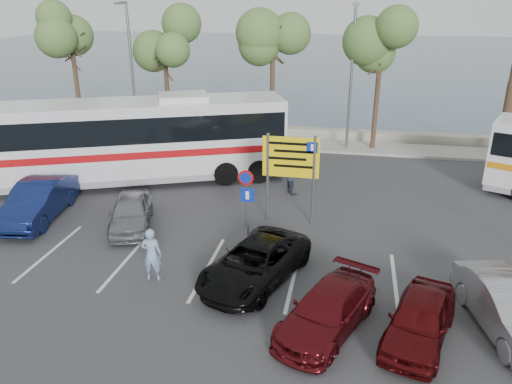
% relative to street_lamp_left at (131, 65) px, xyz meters
% --- Properties ---
extents(ground, '(120.00, 120.00, 0.00)m').
position_rel_street_lamp_left_xyz_m(ground, '(10.00, -13.52, -4.60)').
color(ground, '#323234').
rests_on(ground, ground).
extents(kerb_strip, '(44.00, 2.40, 0.15)m').
position_rel_street_lamp_left_xyz_m(kerb_strip, '(10.00, 0.48, -4.52)').
color(kerb_strip, '#9C9B8E').
rests_on(kerb_strip, ground).
extents(seawall, '(48.00, 0.80, 0.60)m').
position_rel_street_lamp_left_xyz_m(seawall, '(10.00, 2.48, -4.30)').
color(seawall, gray).
rests_on(seawall, ground).
extents(sea, '(140.00, 140.00, 0.00)m').
position_rel_street_lamp_left_xyz_m(sea, '(10.00, 46.48, -4.59)').
color(sea, '#43536B').
rests_on(sea, ground).
extents(tree_far_left, '(3.20, 3.20, 7.60)m').
position_rel_street_lamp_left_xyz_m(tree_far_left, '(-4.00, 0.48, 1.73)').
color(tree_far_left, '#382619').
rests_on(tree_far_left, kerb_strip).
extents(tree_left, '(3.20, 3.20, 7.20)m').
position_rel_street_lamp_left_xyz_m(tree_left, '(2.00, 0.48, 1.41)').
color(tree_left, '#382619').
rests_on(tree_left, kerb_strip).
extents(tree_mid, '(3.20, 3.20, 8.00)m').
position_rel_street_lamp_left_xyz_m(tree_mid, '(8.50, 0.48, 2.06)').
color(tree_mid, '#382619').
rests_on(tree_mid, kerb_strip).
extents(tree_right, '(3.20, 3.20, 7.40)m').
position_rel_street_lamp_left_xyz_m(tree_right, '(14.50, 0.48, 1.57)').
color(tree_right, '#382619').
rests_on(tree_right, kerb_strip).
extents(street_lamp_left, '(0.45, 1.15, 8.01)m').
position_rel_street_lamp_left_xyz_m(street_lamp_left, '(0.00, 0.00, 0.00)').
color(street_lamp_left, slate).
rests_on(street_lamp_left, kerb_strip).
extents(street_lamp_right, '(0.45, 1.15, 8.01)m').
position_rel_street_lamp_left_xyz_m(street_lamp_right, '(13.00, 0.00, 0.00)').
color(street_lamp_right, slate).
rests_on(street_lamp_right, kerb_strip).
extents(direction_sign, '(2.20, 0.12, 3.60)m').
position_rel_street_lamp_left_xyz_m(direction_sign, '(11.00, -10.32, -2.17)').
color(direction_sign, slate).
rests_on(direction_sign, ground).
extents(sign_no_stop, '(0.60, 0.08, 2.35)m').
position_rel_street_lamp_left_xyz_m(sign_no_stop, '(9.40, -11.13, -3.02)').
color(sign_no_stop, slate).
rests_on(sign_no_stop, ground).
extents(sign_parking, '(0.50, 0.07, 2.25)m').
position_rel_street_lamp_left_xyz_m(sign_parking, '(9.80, -12.73, -3.13)').
color(sign_parking, slate).
rests_on(sign_parking, ground).
extents(lane_markings, '(12.02, 4.20, 0.01)m').
position_rel_street_lamp_left_xyz_m(lane_markings, '(8.86, -14.52, -4.60)').
color(lane_markings, silver).
rests_on(lane_markings, ground).
extents(coach_bus_left, '(13.50, 7.79, 4.19)m').
position_rel_street_lamp_left_xyz_m(coach_bus_left, '(3.50, -7.02, -2.66)').
color(coach_bus_left, silver).
rests_on(coach_bus_left, ground).
extents(car_silver_a, '(2.63, 4.04, 1.28)m').
position_rel_street_lamp_left_xyz_m(car_silver_a, '(5.00, -12.02, -3.96)').
color(car_silver_a, gray).
rests_on(car_silver_a, ground).
extents(car_blue, '(2.28, 4.82, 1.53)m').
position_rel_street_lamp_left_xyz_m(car_blue, '(1.00, -12.02, -3.84)').
color(car_blue, '#101B4C').
rests_on(car_blue, ground).
extents(car_maroon, '(3.07, 4.34, 1.17)m').
position_rel_street_lamp_left_xyz_m(car_maroon, '(12.90, -17.02, -4.01)').
color(car_maroon, '#530D12').
rests_on(car_maroon, ground).
extents(car_red, '(2.51, 3.92, 1.24)m').
position_rel_street_lamp_left_xyz_m(car_red, '(15.30, -17.02, -3.98)').
color(car_red, '#490A0C').
rests_on(car_red, ground).
extents(suv_black, '(3.49, 4.98, 1.26)m').
position_rel_street_lamp_left_xyz_m(suv_black, '(10.50, -14.95, -3.97)').
color(suv_black, black).
rests_on(suv_black, ground).
extents(car_silver_b, '(2.42, 4.52, 1.42)m').
position_rel_street_lamp_left_xyz_m(car_silver_b, '(17.70, -16.21, -3.89)').
color(car_silver_b, gray).
rests_on(car_silver_b, ground).
extents(pedestrian_near, '(0.70, 0.51, 1.79)m').
position_rel_street_lamp_left_xyz_m(pedestrian_near, '(7.29, -15.52, -3.71)').
color(pedestrian_near, '#7C93B4').
rests_on(pedestrian_near, ground).
extents(pedestrian_far, '(0.92, 0.96, 1.56)m').
position_rel_street_lamp_left_xyz_m(pedestrian_far, '(10.70, -7.20, -3.82)').
color(pedestrian_far, '#2D3144').
rests_on(pedestrian_far, ground).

